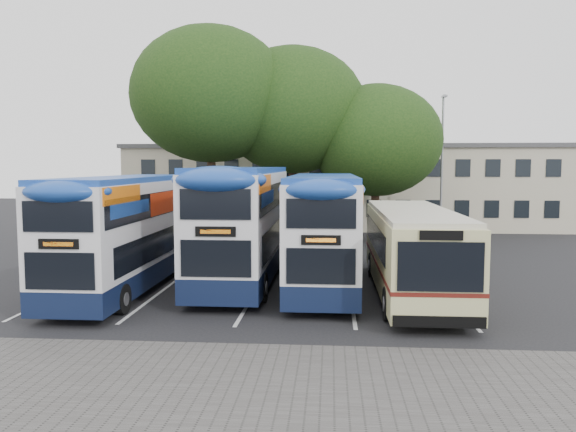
% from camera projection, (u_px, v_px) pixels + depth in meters
% --- Properties ---
extents(ground, '(120.00, 120.00, 0.00)m').
position_uv_depth(ground, '(364.00, 325.00, 16.47)').
color(ground, black).
rests_on(ground, ground).
extents(paving_strip, '(40.00, 6.00, 0.01)m').
position_uv_depth(paving_strip, '(281.00, 391.00, 11.66)').
color(paving_strip, '#595654').
rests_on(paving_strip, ground).
extents(bay_lines, '(14.12, 11.00, 0.01)m').
position_uv_depth(bay_lines, '(259.00, 286.00, 21.72)').
color(bay_lines, silver).
rests_on(bay_lines, ground).
extents(depot_building, '(32.40, 8.40, 6.20)m').
position_uv_depth(depot_building, '(344.00, 185.00, 42.99)').
color(depot_building, beige).
rests_on(depot_building, ground).
extents(lamp_post, '(0.25, 1.05, 9.06)m').
position_uv_depth(lamp_post, '(442.00, 159.00, 35.38)').
color(lamp_post, gray).
rests_on(lamp_post, ground).
extents(tree_left, '(9.28, 9.28, 12.73)m').
position_uv_depth(tree_left, '(211.00, 95.00, 32.67)').
color(tree_left, black).
rests_on(tree_left, ground).
extents(tree_mid, '(9.00, 9.00, 11.83)m').
position_uv_depth(tree_mid, '(293.00, 111.00, 34.04)').
color(tree_mid, black).
rests_on(tree_mid, ground).
extents(tree_right, '(7.90, 7.90, 9.53)m').
position_uv_depth(tree_right, '(376.00, 141.00, 33.70)').
color(tree_right, black).
rests_on(tree_right, ground).
extents(bus_dd_left, '(2.49, 10.26, 4.27)m').
position_uv_depth(bus_dd_left, '(126.00, 228.00, 20.94)').
color(bus_dd_left, '#0E1936').
rests_on(bus_dd_left, ground).
extents(bus_dd_mid, '(2.68, 11.04, 4.60)m').
position_uv_depth(bus_dd_mid, '(244.00, 219.00, 22.69)').
color(bus_dd_mid, '#0E1936').
rests_on(bus_dd_mid, ground).
extents(bus_dd_right, '(2.50, 10.33, 4.30)m').
position_uv_depth(bus_dd_right, '(323.00, 225.00, 21.68)').
color(bus_dd_right, '#0E1936').
rests_on(bus_dd_right, ground).
extents(bus_single, '(2.66, 10.46, 3.12)m').
position_uv_depth(bus_single, '(412.00, 246.00, 20.31)').
color(bus_single, '#CBC787').
rests_on(bus_single, ground).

